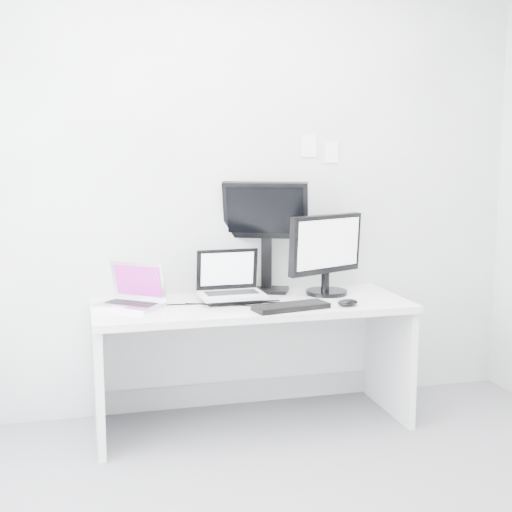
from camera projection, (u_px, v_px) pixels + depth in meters
name	position (u px, v px, depth m)	size (l,w,h in m)	color
back_wall	(238.00, 191.00, 4.22)	(3.60, 3.60, 0.00)	silver
desk	(252.00, 364.00, 4.03)	(1.80, 0.70, 0.73)	silver
macbook	(129.00, 285.00, 3.82)	(0.34, 0.26, 0.26)	silver
speaker	(222.00, 283.00, 4.15)	(0.08, 0.08, 0.16)	black
dell_laptop	(232.00, 276.00, 3.96)	(0.36, 0.28, 0.30)	silver
rear_monitor	(266.00, 235.00, 4.22)	(0.51, 0.18, 0.70)	black
samsung_monitor	(327.00, 253.00, 4.16)	(0.55, 0.25, 0.50)	black
keyboard	(291.00, 307.00, 3.79)	(0.42, 0.15, 0.03)	black
mouse	(348.00, 303.00, 3.87)	(0.12, 0.08, 0.04)	black
wall_note_0	(309.00, 146.00, 4.28)	(0.10, 0.00, 0.14)	white
wall_note_1	(331.00, 152.00, 4.33)	(0.09, 0.00, 0.13)	white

